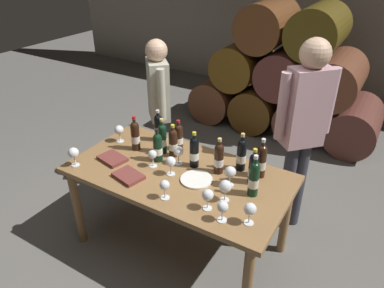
{
  "coord_description": "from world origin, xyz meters",
  "views": [
    {
      "loc": [
        1.26,
        -1.89,
        2.29
      ],
      "look_at": [
        0.0,
        0.2,
        0.91
      ],
      "focal_mm": 33.26,
      "sensor_mm": 36.0,
      "label": 1
    }
  ],
  "objects_px": {
    "wine_glass_9": "(153,155)",
    "serving_plate": "(196,179)",
    "dining_table": "(179,182)",
    "wine_bottle_3": "(194,152)",
    "wine_bottle_1": "(254,178)",
    "wine_glass_3": "(171,162)",
    "wine_bottle_8": "(173,142)",
    "taster_seated_left": "(159,103)",
    "wine_bottle_11": "(135,135)",
    "wine_bottle_7": "(162,138)",
    "leather_ledger": "(113,159)",
    "wine_glass_1": "(119,130)",
    "wine_glass_4": "(250,210)",
    "wine_bottle_2": "(219,158)",
    "wine_glass_5": "(230,172)",
    "wine_glass_2": "(225,187)",
    "wine_bottle_4": "(158,147)",
    "tasting_notebook": "(128,176)",
    "wine_glass_10": "(165,186)",
    "wine_glass_8": "(208,195)",
    "wine_bottle_10": "(158,127)",
    "wine_glass_0": "(223,208)",
    "wine_bottle_0": "(241,154)",
    "wine_bottle_6": "(179,137)",
    "wine_glass_6": "(73,153)",
    "wine_bottle_5": "(253,168)",
    "sommelier_presenting": "(303,123)",
    "wine_glass_7": "(179,152)"
  },
  "relations": [
    {
      "from": "wine_glass_3",
      "to": "wine_bottle_8",
      "type": "bearing_deg",
      "value": 119.61
    },
    {
      "from": "wine_bottle_8",
      "to": "wine_bottle_0",
      "type": "bearing_deg",
      "value": 10.09
    },
    {
      "from": "dining_table",
      "to": "wine_bottle_2",
      "type": "distance_m",
      "value": 0.38
    },
    {
      "from": "wine_bottle_11",
      "to": "wine_bottle_0",
      "type": "bearing_deg",
      "value": 11.01
    },
    {
      "from": "wine_bottle_8",
      "to": "taster_seated_left",
      "type": "xyz_separation_m",
      "value": [
        -0.53,
        0.54,
        0.04
      ]
    },
    {
      "from": "wine_bottle_2",
      "to": "wine_bottle_10",
      "type": "distance_m",
      "value": 0.71
    },
    {
      "from": "wine_bottle_4",
      "to": "wine_glass_5",
      "type": "relative_size",
      "value": 1.82
    },
    {
      "from": "wine_glass_7",
      "to": "sommelier_presenting",
      "type": "xyz_separation_m",
      "value": [
        0.77,
        0.65,
        0.18
      ]
    },
    {
      "from": "wine_bottle_8",
      "to": "leather_ledger",
      "type": "bearing_deg",
      "value": -140.76
    },
    {
      "from": "wine_glass_4",
      "to": "wine_bottle_5",
      "type": "bearing_deg",
      "value": 109.93
    },
    {
      "from": "wine_glass_1",
      "to": "leather_ledger",
      "type": "relative_size",
      "value": 0.71
    },
    {
      "from": "wine_bottle_11",
      "to": "serving_plate",
      "type": "bearing_deg",
      "value": -11.15
    },
    {
      "from": "wine_bottle_11",
      "to": "wine_glass_9",
      "type": "xyz_separation_m",
      "value": [
        0.28,
        -0.14,
        -0.03
      ]
    },
    {
      "from": "dining_table",
      "to": "wine_glass_6",
      "type": "distance_m",
      "value": 0.85
    },
    {
      "from": "tasting_notebook",
      "to": "leather_ledger",
      "type": "relative_size",
      "value": 1.0
    },
    {
      "from": "wine_glass_0",
      "to": "sommelier_presenting",
      "type": "relative_size",
      "value": 0.09
    },
    {
      "from": "wine_bottle_2",
      "to": "wine_bottle_6",
      "type": "xyz_separation_m",
      "value": [
        -0.45,
        0.14,
        -0.01
      ]
    },
    {
      "from": "wine_bottle_1",
      "to": "wine_glass_9",
      "type": "relative_size",
      "value": 2.22
    },
    {
      "from": "wine_bottle_2",
      "to": "sommelier_presenting",
      "type": "xyz_separation_m",
      "value": [
        0.44,
        0.59,
        0.16
      ]
    },
    {
      "from": "wine_glass_2",
      "to": "wine_glass_5",
      "type": "relative_size",
      "value": 1.02
    },
    {
      "from": "wine_glass_10",
      "to": "leather_ledger",
      "type": "distance_m",
      "value": 0.68
    },
    {
      "from": "wine_glass_0",
      "to": "taster_seated_left",
      "type": "bearing_deg",
      "value": 139.82
    },
    {
      "from": "wine_glass_9",
      "to": "serving_plate",
      "type": "xyz_separation_m",
      "value": [
        0.39,
        0.01,
        -0.1
      ]
    },
    {
      "from": "wine_glass_10",
      "to": "wine_bottle_0",
      "type": "bearing_deg",
      "value": 63.72
    },
    {
      "from": "wine_bottle_0",
      "to": "wine_glass_2",
      "type": "relative_size",
      "value": 1.95
    },
    {
      "from": "wine_bottle_10",
      "to": "wine_bottle_11",
      "type": "xyz_separation_m",
      "value": [
        -0.07,
        -0.23,
        0.01
      ]
    },
    {
      "from": "wine_glass_6",
      "to": "leather_ledger",
      "type": "xyz_separation_m",
      "value": [
        0.2,
        0.21,
        -0.1
      ]
    },
    {
      "from": "wine_bottle_8",
      "to": "wine_bottle_11",
      "type": "relative_size",
      "value": 0.93
    },
    {
      "from": "wine_glass_1",
      "to": "wine_glass_4",
      "type": "xyz_separation_m",
      "value": [
        1.4,
        -0.39,
        -0.0
      ]
    },
    {
      "from": "wine_bottle_4",
      "to": "wine_glass_5",
      "type": "distance_m",
      "value": 0.64
    },
    {
      "from": "wine_bottle_7",
      "to": "leather_ledger",
      "type": "relative_size",
      "value": 1.4
    },
    {
      "from": "wine_bottle_6",
      "to": "wine_glass_1",
      "type": "bearing_deg",
      "value": -163.21
    },
    {
      "from": "wine_glass_4",
      "to": "wine_glass_8",
      "type": "relative_size",
      "value": 1.02
    },
    {
      "from": "taster_seated_left",
      "to": "wine_bottle_7",
      "type": "bearing_deg",
      "value": -52.04
    },
    {
      "from": "dining_table",
      "to": "wine_glass_2",
      "type": "relative_size",
      "value": 10.63
    },
    {
      "from": "wine_glass_5",
      "to": "wine_glass_2",
      "type": "bearing_deg",
      "value": -74.77
    },
    {
      "from": "wine_bottle_4",
      "to": "wine_glass_8",
      "type": "xyz_separation_m",
      "value": [
        0.63,
        -0.32,
        -0.02
      ]
    },
    {
      "from": "dining_table",
      "to": "wine_bottle_3",
      "type": "bearing_deg",
      "value": 66.61
    },
    {
      "from": "wine_bottle_2",
      "to": "wine_glass_5",
      "type": "bearing_deg",
      "value": -36.11
    },
    {
      "from": "leather_ledger",
      "to": "sommelier_presenting",
      "type": "bearing_deg",
      "value": 47.07
    },
    {
      "from": "wine_glass_10",
      "to": "wine_glass_3",
      "type": "bearing_deg",
      "value": 115.99
    },
    {
      "from": "wine_glass_3",
      "to": "wine_glass_9",
      "type": "distance_m",
      "value": 0.18
    },
    {
      "from": "wine_glass_0",
      "to": "wine_glass_5",
      "type": "bearing_deg",
      "value": 108.75
    },
    {
      "from": "wine_bottle_6",
      "to": "serving_plate",
      "type": "relative_size",
      "value": 1.13
    },
    {
      "from": "wine_glass_6",
      "to": "sommelier_presenting",
      "type": "relative_size",
      "value": 0.09
    },
    {
      "from": "wine_glass_2",
      "to": "tasting_notebook",
      "type": "distance_m",
      "value": 0.76
    },
    {
      "from": "wine_bottle_7",
      "to": "wine_bottle_8",
      "type": "height_order",
      "value": "wine_bottle_7"
    },
    {
      "from": "wine_bottle_4",
      "to": "wine_bottle_11",
      "type": "relative_size",
      "value": 0.93
    },
    {
      "from": "wine_bottle_0",
      "to": "wine_glass_5",
      "type": "bearing_deg",
      "value": -85.1
    },
    {
      "from": "wine_bottle_2",
      "to": "wine_bottle_8",
      "type": "xyz_separation_m",
      "value": [
        -0.43,
        0.03,
        -0.0
      ]
    }
  ]
}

